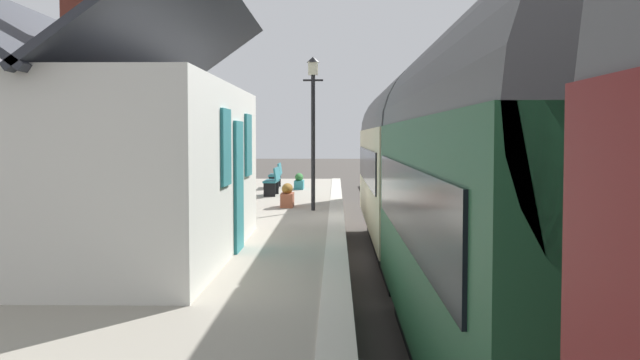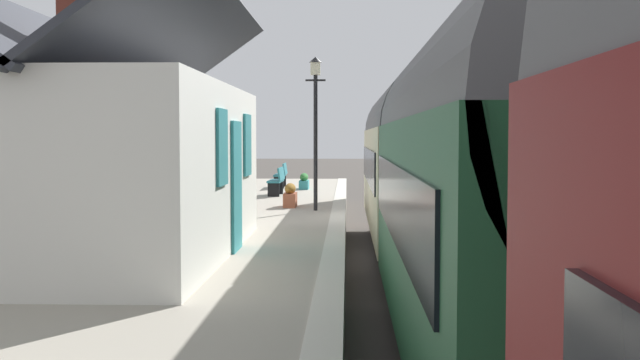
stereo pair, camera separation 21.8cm
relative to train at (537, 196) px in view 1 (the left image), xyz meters
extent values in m
plane|color=#423D38|center=(9.67, 0.90, -2.22)|extent=(160.00, 160.00, 0.00)
cube|color=#A39B8C|center=(9.67, 4.81, -1.73)|extent=(32.00, 5.83, 0.98)
cube|color=beige|center=(9.67, 2.08, -1.23)|extent=(32.00, 0.36, 0.02)
cube|color=gray|center=(9.67, -0.72, -2.15)|extent=(52.00, 0.08, 0.14)
cube|color=gray|center=(9.67, 0.72, -2.15)|extent=(52.00, 0.08, 0.14)
cube|color=black|center=(10.31, 0.00, -1.87)|extent=(9.59, 2.29, 0.70)
cube|color=beige|center=(10.31, 0.00, -0.37)|extent=(10.43, 2.70, 2.30)
cylinder|color=#515154|center=(10.31, 0.00, 0.78)|extent=(10.43, 2.65, 2.65)
cube|color=black|center=(10.31, 1.36, -0.08)|extent=(8.86, 0.03, 0.80)
cylinder|color=black|center=(13.43, 0.00, -1.87)|extent=(0.70, 2.16, 0.70)
cylinder|color=black|center=(7.18, 0.00, -1.87)|extent=(0.70, 2.16, 0.70)
cube|color=black|center=(15.54, 0.00, 0.03)|extent=(0.04, 2.16, 0.90)
cylinder|color=#F2EDCC|center=(15.56, 0.00, -0.94)|extent=(0.06, 0.24, 0.24)
cube|color=red|center=(15.60, 0.00, -1.40)|extent=(0.16, 2.56, 0.24)
cube|color=#1E4C2D|center=(0.10, 0.00, -0.37)|extent=(8.99, 2.70, 2.30)
cylinder|color=#515154|center=(0.10, 0.00, 0.78)|extent=(8.99, 2.65, 2.65)
cube|color=black|center=(0.10, 1.36, -0.08)|extent=(7.64, 0.03, 0.80)
cylinder|color=black|center=(2.80, 0.00, -1.87)|extent=(0.70, 2.16, 0.70)
cube|color=white|center=(3.83, 5.49, 0.08)|extent=(7.03, 3.62, 2.65)
cube|color=#2D3038|center=(3.83, 4.59, 2.06)|extent=(7.53, 2.07, 1.52)
cube|color=#2D3038|center=(3.83, 6.40, 2.06)|extent=(7.53, 2.07, 1.52)
cube|color=teal|center=(4.41, 3.66, -0.19)|extent=(0.90, 0.06, 2.10)
cube|color=teal|center=(3.01, 3.66, 0.46)|extent=(0.80, 0.05, 1.10)
cube|color=teal|center=(5.81, 3.66, 0.46)|extent=(0.80, 0.05, 1.10)
cube|color=#26727F|center=(19.86, 4.30, -0.79)|extent=(1.41, 0.42, 0.06)
cube|color=#26727F|center=(19.86, 4.12, -0.56)|extent=(1.40, 0.13, 0.40)
cube|color=black|center=(19.30, 4.29, -1.02)|extent=(0.07, 0.36, 0.44)
cube|color=black|center=(20.42, 4.31, -1.02)|extent=(0.07, 0.36, 0.44)
cube|color=#26727F|center=(16.15, 4.12, -0.79)|extent=(1.41, 0.43, 0.06)
cube|color=#26727F|center=(16.15, 3.94, -0.56)|extent=(1.40, 0.13, 0.40)
cube|color=black|center=(15.59, 4.13, -1.02)|extent=(0.07, 0.36, 0.44)
cube|color=black|center=(16.71, 4.11, -1.02)|extent=(0.07, 0.36, 0.44)
cube|color=teal|center=(9.82, 4.83, -1.06)|extent=(0.84, 0.32, 0.37)
ellipsoid|color=#3D8438|center=(9.82, 4.83, -0.75)|extent=(0.75, 0.29, 0.29)
cube|color=#9E5138|center=(12.21, 3.37, -1.06)|extent=(0.86, 0.32, 0.36)
ellipsoid|color=olive|center=(12.21, 3.37, -0.76)|extent=(0.78, 0.29, 0.29)
cube|color=teal|center=(19.09, 3.39, -1.09)|extent=(0.99, 0.32, 0.30)
ellipsoid|color=#2D7233|center=(19.09, 3.39, -0.82)|extent=(0.89, 0.29, 0.29)
cylinder|color=black|center=(11.23, 2.66, 0.46)|extent=(0.10, 0.10, 3.40)
cylinder|color=black|center=(11.23, 2.66, 2.00)|extent=(0.05, 0.50, 0.05)
cube|color=beige|center=(11.23, 2.66, 2.29)|extent=(0.24, 0.24, 0.32)
cone|color=black|center=(11.23, 2.66, 2.51)|extent=(0.32, 0.32, 0.14)
camera|label=1|loc=(-7.99, 2.08, 0.61)|focal=43.29mm
camera|label=2|loc=(-7.99, 1.86, 0.61)|focal=43.29mm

